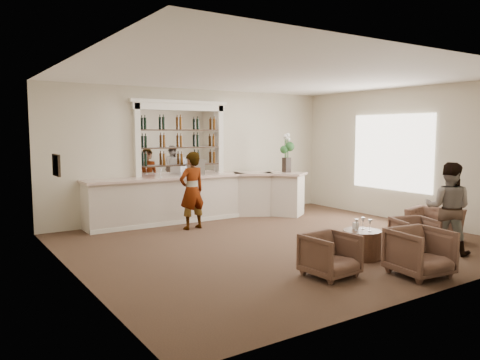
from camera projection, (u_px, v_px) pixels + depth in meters
name	position (u px, v px, depth m)	size (l,w,h in m)	color
ground	(280.00, 243.00, 9.41)	(8.00, 8.00, 0.00)	brown
room_shell	(266.00, 126.00, 9.84)	(8.04, 7.02, 3.32)	beige
bar_counter	(201.00, 197.00, 11.74)	(5.72, 1.80, 1.14)	silver
back_bar_alcove	(181.00, 139.00, 11.75)	(2.64, 0.25, 3.00)	white
cocktail_table	(362.00, 244.00, 8.23)	(0.66, 0.66, 0.50)	#523123
sommelier	(192.00, 191.00, 10.64)	(0.65, 0.42, 1.77)	gray
guest	(448.00, 208.00, 8.51)	(0.81, 0.63, 1.68)	gray
armchair_left	(330.00, 255.00, 7.18)	(0.72, 0.74, 0.68)	brown
armchair_center	(420.00, 252.00, 7.21)	(0.80, 0.82, 0.75)	brown
armchair_right	(414.00, 235.00, 8.65)	(0.69, 0.71, 0.64)	brown
armchair_far	(435.00, 224.00, 9.63)	(0.98, 0.86, 0.64)	brown
espresso_machine	(195.00, 167.00, 11.68)	(0.45, 0.37, 0.39)	#B5B5BA
flower_vase	(287.00, 150.00, 12.45)	(0.27, 0.27, 1.03)	black
wine_glass_bar_left	(161.00, 173.00, 11.11)	(0.07, 0.07, 0.21)	white
wine_glass_bar_right	(192.00, 171.00, 11.61)	(0.07, 0.07, 0.21)	white
wine_glass_tbl_a	(356.00, 225.00, 8.15)	(0.07, 0.07, 0.21)	white
wine_glass_tbl_b	(363.00, 223.00, 8.31)	(0.07, 0.07, 0.21)	white
wine_glass_tbl_c	(370.00, 225.00, 8.11)	(0.07, 0.07, 0.21)	white
napkin_holder	(356.00, 226.00, 8.30)	(0.08, 0.08, 0.12)	white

